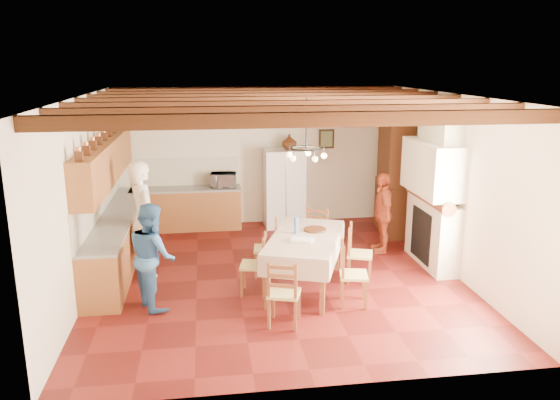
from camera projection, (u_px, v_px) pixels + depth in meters
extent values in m
cube|color=#4E100E|center=(277.00, 277.00, 9.19)|extent=(6.00, 6.50, 0.02)
cube|color=white|center=(276.00, 95.00, 8.44)|extent=(6.00, 6.50, 0.02)
cube|color=#F3E6C9|center=(257.00, 156.00, 11.94)|extent=(6.00, 0.02, 3.00)
cube|color=#F3E6C9|center=(318.00, 261.00, 5.69)|extent=(6.00, 0.02, 3.00)
cube|color=#F3E6C9|center=(83.00, 196.00, 8.41)|extent=(0.02, 6.50, 3.00)
cube|color=#F3E6C9|center=(453.00, 184.00, 9.22)|extent=(0.02, 6.50, 3.00)
cube|color=brown|center=(119.00, 240.00, 9.72)|extent=(0.60, 4.30, 0.86)
cube|color=brown|center=(187.00, 209.00, 11.70)|extent=(2.30, 0.60, 0.86)
cube|color=slate|center=(117.00, 215.00, 9.61)|extent=(0.62, 4.30, 0.04)
cube|color=slate|center=(186.00, 189.00, 11.59)|extent=(2.34, 0.62, 0.04)
cube|color=beige|center=(99.00, 198.00, 9.50)|extent=(0.03, 4.30, 0.60)
cube|color=beige|center=(186.00, 172.00, 11.79)|extent=(2.30, 0.03, 0.60)
cube|color=brown|center=(105.00, 161.00, 9.36)|extent=(0.35, 4.20, 0.70)
cube|color=black|center=(326.00, 139.00, 12.04)|extent=(0.34, 0.03, 0.42)
cube|color=white|center=(284.00, 188.00, 11.84)|extent=(0.85, 0.71, 1.69)
cube|color=beige|center=(305.00, 238.00, 8.53)|extent=(1.64, 2.21, 0.05)
cube|color=brown|center=(266.00, 283.00, 7.89)|extent=(0.09, 0.09, 0.82)
cube|color=brown|center=(322.00, 288.00, 7.72)|extent=(0.09, 0.09, 0.82)
cube|color=brown|center=(290.00, 244.00, 9.56)|extent=(0.09, 0.09, 0.82)
cube|color=brown|center=(337.00, 247.00, 9.39)|extent=(0.09, 0.09, 0.82)
torus|color=black|center=(306.00, 148.00, 8.18)|extent=(0.47, 0.47, 0.03)
imported|color=white|center=(144.00, 219.00, 9.03)|extent=(0.71, 0.84, 1.96)
imported|color=#3969A4|center=(153.00, 256.00, 7.91)|extent=(0.86, 0.94, 1.57)
imported|color=#C34B2A|center=(382.00, 213.00, 10.23)|extent=(0.45, 0.92, 1.52)
imported|color=silver|center=(223.00, 180.00, 11.66)|extent=(0.57, 0.41, 0.30)
imported|color=#3C210D|center=(289.00, 142.00, 11.60)|extent=(0.36, 0.36, 0.33)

